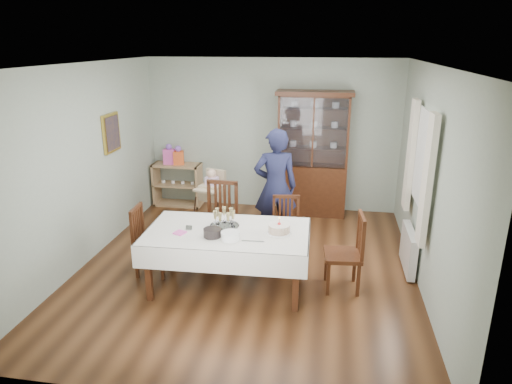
% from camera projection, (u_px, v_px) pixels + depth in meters
% --- Properties ---
extents(floor, '(5.00, 5.00, 0.00)m').
position_uv_depth(floor, '(247.00, 267.00, 6.29)').
color(floor, '#593319').
rests_on(floor, ground).
extents(room_shell, '(5.00, 5.00, 5.00)m').
position_uv_depth(room_shell, '(253.00, 138.00, 6.25)').
color(room_shell, '#9EAA99').
rests_on(room_shell, floor).
extents(dining_table, '(2.04, 1.21, 0.76)m').
position_uv_depth(dining_table, '(228.00, 258.00, 5.69)').
color(dining_table, '#422110').
rests_on(dining_table, floor).
extents(china_cabinet, '(1.30, 0.48, 2.18)m').
position_uv_depth(china_cabinet, '(313.00, 152.00, 7.93)').
color(china_cabinet, '#422110').
rests_on(china_cabinet, floor).
extents(sideboard, '(0.90, 0.38, 0.80)m').
position_uv_depth(sideboard, '(178.00, 184.00, 8.57)').
color(sideboard, tan).
rests_on(sideboard, floor).
extents(picture_frame, '(0.04, 0.48, 0.58)m').
position_uv_depth(picture_frame, '(111.00, 133.00, 6.86)').
color(picture_frame, gold).
rests_on(picture_frame, room_shell).
extents(window, '(0.04, 1.02, 1.22)m').
position_uv_depth(window, '(424.00, 159.00, 5.73)').
color(window, white).
rests_on(window, room_shell).
extents(curtain_left, '(0.07, 0.30, 1.55)m').
position_uv_depth(curtain_left, '(427.00, 181.00, 5.19)').
color(curtain_left, silver).
rests_on(curtain_left, room_shell).
extents(curtain_right, '(0.07, 0.30, 1.55)m').
position_uv_depth(curtain_right, '(411.00, 155.00, 6.35)').
color(curtain_right, silver).
rests_on(curtain_right, room_shell).
extents(radiator, '(0.10, 0.80, 0.55)m').
position_uv_depth(radiator, '(408.00, 249.00, 6.13)').
color(radiator, white).
rests_on(radiator, floor).
extents(chair_far_left, '(0.50, 0.50, 1.06)m').
position_uv_depth(chair_far_left, '(220.00, 234.00, 6.58)').
color(chair_far_left, '#422110').
rests_on(chair_far_left, floor).
extents(chair_far_right, '(0.46, 0.46, 0.89)m').
position_uv_depth(chair_far_right, '(286.00, 241.00, 6.48)').
color(chair_far_right, '#422110').
rests_on(chair_far_right, floor).
extents(chair_end_left, '(0.44, 0.44, 0.93)m').
position_uv_depth(chair_end_left, '(152.00, 254.00, 6.07)').
color(chair_end_left, '#422110').
rests_on(chair_end_left, floor).
extents(chair_end_right, '(0.48, 0.48, 0.99)m').
position_uv_depth(chair_end_right, '(344.00, 267.00, 5.67)').
color(chair_end_right, '#422110').
rests_on(chair_end_right, floor).
extents(woman, '(0.73, 0.57, 1.78)m').
position_uv_depth(woman, '(275.00, 187.00, 6.80)').
color(woman, '#161832').
rests_on(woman, floor).
extents(high_chair, '(0.58, 0.58, 1.05)m').
position_uv_depth(high_chair, '(213.00, 207.00, 7.38)').
color(high_chair, black).
rests_on(high_chair, floor).
extents(champagne_tray, '(0.37, 0.37, 0.23)m').
position_uv_depth(champagne_tray, '(224.00, 222.00, 5.67)').
color(champagne_tray, silver).
rests_on(champagne_tray, dining_table).
extents(birthday_cake, '(0.30, 0.30, 0.21)m').
position_uv_depth(birthday_cake, '(279.00, 229.00, 5.49)').
color(birthday_cake, white).
rests_on(birthday_cake, dining_table).
extents(plate_stack_dark, '(0.27, 0.27, 0.10)m').
position_uv_depth(plate_stack_dark, '(212.00, 233.00, 5.39)').
color(plate_stack_dark, black).
rests_on(plate_stack_dark, dining_table).
extents(plate_stack_white, '(0.29, 0.29, 0.10)m').
position_uv_depth(plate_stack_white, '(231.00, 236.00, 5.31)').
color(plate_stack_white, white).
rests_on(plate_stack_white, dining_table).
extents(napkin_stack, '(0.16, 0.16, 0.02)m').
position_uv_depth(napkin_stack, '(180.00, 233.00, 5.50)').
color(napkin_stack, '#E554B0').
rests_on(napkin_stack, dining_table).
extents(cutlery, '(0.14, 0.17, 0.01)m').
position_uv_depth(cutlery, '(186.00, 228.00, 5.66)').
color(cutlery, silver).
rests_on(cutlery, dining_table).
extents(cake_knife, '(0.26, 0.04, 0.01)m').
position_uv_depth(cake_knife, '(253.00, 241.00, 5.27)').
color(cake_knife, silver).
rests_on(cake_knife, dining_table).
extents(gift_bag_pink, '(0.22, 0.15, 0.38)m').
position_uv_depth(gift_bag_pink, '(169.00, 155.00, 8.39)').
color(gift_bag_pink, '#E554B0').
rests_on(gift_bag_pink, sideboard).
extents(gift_bag_orange, '(0.22, 0.18, 0.35)m').
position_uv_depth(gift_bag_orange, '(178.00, 156.00, 8.37)').
color(gift_bag_orange, '#E55824').
rests_on(gift_bag_orange, sideboard).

